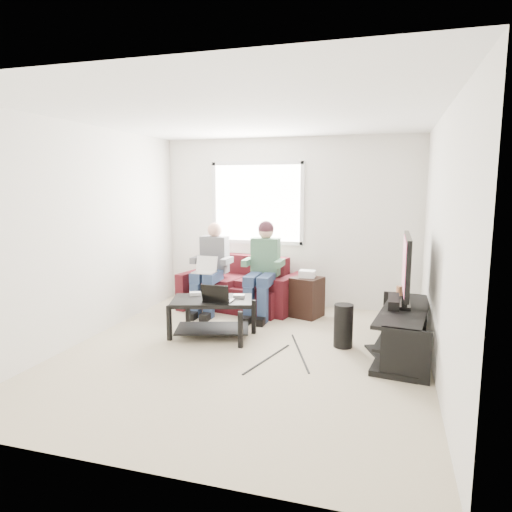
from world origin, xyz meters
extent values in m
plane|color=beige|center=(0.00, 0.00, 0.00)|extent=(4.50, 4.50, 0.00)
plane|color=white|center=(0.00, 0.00, 2.60)|extent=(4.50, 4.50, 0.00)
plane|color=silver|center=(0.00, 2.25, 1.30)|extent=(4.50, 0.00, 4.50)
plane|color=silver|center=(0.00, -2.25, 1.30)|extent=(4.50, 0.00, 4.50)
plane|color=silver|center=(-2.00, 0.00, 1.30)|extent=(0.00, 4.50, 4.50)
plane|color=silver|center=(2.00, 0.00, 1.30)|extent=(0.00, 4.50, 4.50)
cube|color=white|center=(-0.50, 2.24, 1.60)|extent=(1.40, 0.01, 1.20)
cube|color=silver|center=(-0.50, 2.23, 1.60)|extent=(1.48, 0.04, 1.28)
cube|color=#471114|center=(-0.61, 1.77, 0.20)|extent=(1.50, 1.01, 0.39)
cube|color=#471114|center=(-0.61, 2.09, 0.59)|extent=(1.39, 0.48, 0.40)
cube|color=#471114|center=(-1.38, 1.77, 0.28)|extent=(0.32, 0.85, 0.56)
cube|color=#471114|center=(0.15, 1.77, 0.28)|extent=(0.32, 0.85, 0.56)
cube|color=#471114|center=(-0.96, 1.75, 0.44)|extent=(0.77, 0.74, 0.10)
cube|color=#471114|center=(-0.27, 1.75, 0.44)|extent=(0.77, 0.74, 0.10)
cube|color=navy|center=(-1.11, 1.37, 0.56)|extent=(0.16, 0.45, 0.14)
cube|color=navy|center=(-0.91, 1.37, 0.56)|extent=(0.16, 0.45, 0.14)
cube|color=navy|center=(-1.11, 1.18, 0.25)|extent=(0.13, 0.13, 0.49)
cube|color=navy|center=(-0.91, 1.18, 0.25)|extent=(0.13, 0.13, 0.49)
cube|color=#515155|center=(-1.01, 1.69, 0.84)|extent=(0.40, 0.22, 0.55)
sphere|color=tan|center=(-1.01, 1.71, 1.21)|extent=(0.22, 0.22, 0.22)
cube|color=navy|center=(-0.31, 1.37, 0.56)|extent=(0.16, 0.45, 0.14)
cube|color=navy|center=(-0.11, 1.37, 0.56)|extent=(0.16, 0.45, 0.14)
cube|color=navy|center=(-0.31, 1.18, 0.25)|extent=(0.13, 0.13, 0.49)
cube|color=navy|center=(-0.11, 1.18, 0.25)|extent=(0.13, 0.13, 0.49)
cube|color=#5A5D5C|center=(-0.21, 1.69, 0.84)|extent=(0.40, 0.22, 0.55)
sphere|color=tan|center=(-0.21, 1.71, 1.21)|extent=(0.22, 0.22, 0.22)
sphere|color=#371B23|center=(-0.21, 1.71, 1.25)|extent=(0.23, 0.23, 0.23)
cube|color=black|center=(-0.55, 0.42, 0.46)|extent=(1.11, 0.85, 0.05)
cube|color=black|center=(-0.55, 0.42, 0.11)|extent=(1.01, 0.75, 0.02)
cube|color=black|center=(-1.01, 0.16, 0.22)|extent=(0.05, 0.05, 0.44)
cube|color=black|center=(-0.09, 0.16, 0.22)|extent=(0.05, 0.05, 0.44)
cube|color=black|center=(-1.01, 0.69, 0.22)|extent=(0.05, 0.05, 0.44)
cube|color=black|center=(-0.09, 0.69, 0.22)|extent=(0.05, 0.05, 0.44)
cube|color=silver|center=(-0.83, 0.54, 0.51)|extent=(0.16, 0.14, 0.04)
cube|color=black|center=(-0.65, 0.60, 0.51)|extent=(0.15, 0.11, 0.04)
cube|color=gray|center=(-0.25, 0.57, 0.51)|extent=(0.15, 0.11, 0.04)
cube|color=black|center=(1.72, 0.49, 0.50)|extent=(0.68, 1.62, 0.04)
cube|color=black|center=(1.72, 0.49, 0.26)|extent=(0.64, 1.55, 0.03)
cube|color=black|center=(1.72, 0.49, 0.03)|extent=(0.68, 1.62, 0.06)
cube|color=black|center=(1.72, -0.27, 0.26)|extent=(0.47, 0.11, 0.52)
cube|color=black|center=(1.72, 1.25, 0.26)|extent=(0.47, 0.11, 0.52)
cube|color=black|center=(1.72, 0.59, 0.54)|extent=(0.12, 0.40, 0.04)
cube|color=black|center=(1.72, 0.59, 0.62)|extent=(0.06, 0.06, 0.12)
cube|color=black|center=(1.72, 0.59, 1.01)|extent=(0.05, 1.10, 0.65)
cube|color=#D33165|center=(1.69, 0.59, 1.01)|extent=(0.01, 1.01, 0.58)
cube|color=black|center=(1.60, 0.59, 0.57)|extent=(0.12, 0.50, 0.10)
cylinder|color=#A46846|center=(1.67, 1.12, 0.58)|extent=(0.08, 0.08, 0.12)
cube|color=silver|center=(1.72, 0.09, 0.31)|extent=(0.30, 0.22, 0.06)
cube|color=gray|center=(1.72, 0.79, 0.32)|extent=(0.34, 0.26, 0.08)
cube|color=black|center=(1.72, 0.44, 0.31)|extent=(0.38, 0.30, 0.07)
cylinder|color=black|center=(1.05, 0.53, 0.25)|extent=(0.22, 0.22, 0.51)
cube|color=black|center=(1.44, 0.43, 0.01)|extent=(0.29, 0.46, 0.02)
cube|color=black|center=(0.42, 1.65, 0.29)|extent=(0.39, 0.39, 0.58)
cube|color=silver|center=(0.42, 1.65, 0.63)|extent=(0.22, 0.18, 0.10)
camera|label=1|loc=(1.52, -4.68, 1.88)|focal=32.00mm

